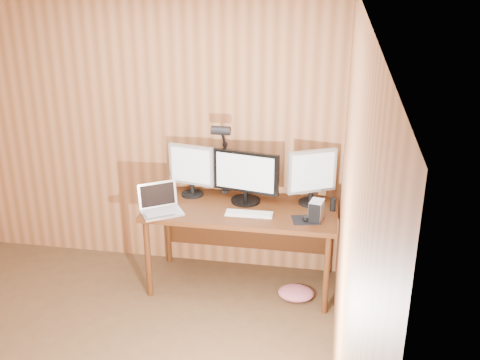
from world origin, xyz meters
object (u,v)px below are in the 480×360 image
(monitor_left, at_px, (192,169))
(monitor_center, at_px, (246,176))
(mouse, at_px, (306,218))
(phone, at_px, (258,216))
(desk, at_px, (242,217))
(speaker, at_px, (333,205))
(hard_drive, at_px, (316,210))
(laptop, at_px, (160,205))
(desk_lamp, at_px, (223,149))
(keyboard, at_px, (249,214))
(monitor_right, at_px, (312,175))

(monitor_left, bearing_deg, monitor_center, 3.26)
(mouse, xyz_separation_m, phone, (-0.39, 0.00, -0.02))
(desk, bearing_deg, speaker, 0.13)
(hard_drive, xyz_separation_m, speaker, (0.13, 0.19, -0.02))
(monitor_left, bearing_deg, laptop, -104.86)
(hard_drive, bearing_deg, mouse, -146.51)
(desk, relative_size, desk_lamp, 2.29)
(laptop, relative_size, phone, 4.15)
(laptop, bearing_deg, desk_lamp, 9.09)
(keyboard, bearing_deg, monitor_left, 149.29)
(monitor_left, bearing_deg, keyboard, -19.22)
(laptop, bearing_deg, keyboard, -28.11)
(desk_lamp, bearing_deg, mouse, -7.40)
(monitor_right, xyz_separation_m, desk_lamp, (-0.76, 0.03, 0.17))
(desk, bearing_deg, monitor_right, 11.35)
(laptop, relative_size, desk_lamp, 0.58)
(desk, bearing_deg, desk_lamp, 142.62)
(desk, distance_m, monitor_left, 0.61)
(monitor_left, distance_m, monitor_right, 1.04)
(monitor_center, xyz_separation_m, mouse, (0.53, -0.28, -0.21))
(monitor_left, bearing_deg, speaker, 4.85)
(laptop, xyz_separation_m, phone, (0.81, 0.04, -0.05))
(desk, xyz_separation_m, monitor_left, (-0.47, 0.12, 0.37))
(mouse, relative_size, speaker, 0.95)
(monitor_right, xyz_separation_m, phone, (-0.40, -0.33, -0.25))
(mouse, distance_m, hard_drive, 0.10)
(laptop, distance_m, desk_lamp, 0.71)
(keyboard, distance_m, hard_drive, 0.54)
(monitor_right, height_order, desk_lamp, desk_lamp)
(mouse, height_order, desk_lamp, desk_lamp)
(speaker, bearing_deg, monitor_left, 174.48)
(mouse, bearing_deg, desk, 147.41)
(monitor_right, xyz_separation_m, keyboard, (-0.48, -0.31, -0.25))
(monitor_center, height_order, keyboard, monitor_center)
(monitor_center, bearing_deg, desk_lamp, 168.00)
(monitor_right, bearing_deg, monitor_left, 153.46)
(monitor_center, distance_m, keyboard, 0.35)
(monitor_right, xyz_separation_m, hard_drive, (0.06, -0.30, -0.18))
(desk, relative_size, mouse, 15.26)
(monitor_center, bearing_deg, mouse, -16.68)
(monitor_left, xyz_separation_m, speaker, (1.22, -0.12, -0.19))
(desk, bearing_deg, keyboard, -65.79)
(keyboard, height_order, phone, keyboard)
(phone, distance_m, speaker, 0.63)
(mouse, relative_size, desk_lamp, 0.15)
(monitor_center, bearing_deg, monitor_left, -176.28)
(desk, height_order, monitor_right, monitor_right)
(desk, height_order, keyboard, keyboard)
(keyboard, xyz_separation_m, hard_drive, (0.54, 0.01, 0.07))
(monitor_left, height_order, mouse, monitor_left)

